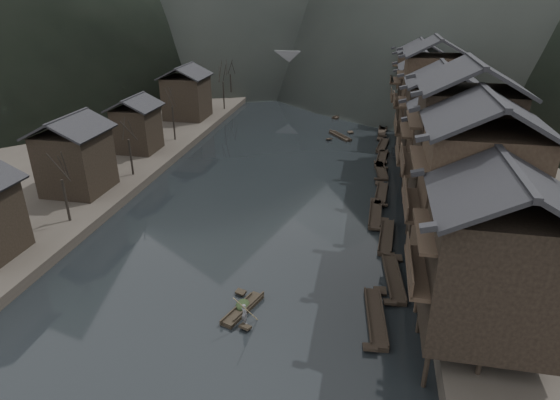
# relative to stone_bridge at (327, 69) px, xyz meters

# --- Properties ---
(water) EXTENTS (300.00, 300.00, 0.00)m
(water) POSITION_rel_stone_bridge_xyz_m (0.00, -72.00, -5.11)
(water) COLOR black
(water) RESTS_ON ground
(right_bank) EXTENTS (40.00, 200.00, 1.80)m
(right_bank) POSITION_rel_stone_bridge_xyz_m (35.00, -32.00, -4.21)
(right_bank) COLOR #2D2823
(right_bank) RESTS_ON ground
(left_bank) EXTENTS (40.00, 200.00, 1.20)m
(left_bank) POSITION_rel_stone_bridge_xyz_m (-35.00, -32.00, -4.51)
(left_bank) COLOR #2D2823
(left_bank) RESTS_ON ground
(stilt_houses) EXTENTS (9.00, 67.60, 16.51)m
(stilt_houses) POSITION_rel_stone_bridge_xyz_m (17.28, -53.27, 3.87)
(stilt_houses) COLOR black
(stilt_houses) RESTS_ON ground
(left_houses) EXTENTS (8.10, 53.20, 8.73)m
(left_houses) POSITION_rel_stone_bridge_xyz_m (-20.50, -51.88, 0.55)
(left_houses) COLOR black
(left_houses) RESTS_ON left_bank
(bare_trees) EXTENTS (3.46, 73.69, 6.92)m
(bare_trees) POSITION_rel_stone_bridge_xyz_m (-17.00, -44.17, 0.91)
(bare_trees) COLOR black
(bare_trees) RESTS_ON left_bank
(moored_sampans) EXTENTS (3.14, 59.11, 0.47)m
(moored_sampans) POSITION_rel_stone_bridge_xyz_m (11.93, -50.67, -4.91)
(moored_sampans) COLOR black
(moored_sampans) RESTS_ON water
(midriver_boats) EXTENTS (11.22, 41.07, 0.45)m
(midriver_boats) POSITION_rel_stone_bridge_xyz_m (2.98, -17.11, -4.91)
(midriver_boats) COLOR black
(midriver_boats) RESTS_ON water
(stone_bridge) EXTENTS (40.00, 6.00, 9.00)m
(stone_bridge) POSITION_rel_stone_bridge_xyz_m (0.00, 0.00, 0.00)
(stone_bridge) COLOR #4C4C4F
(stone_bridge) RESTS_ON ground
(hero_sampan) EXTENTS (2.28, 4.52, 0.43)m
(hero_sampan) POSITION_rel_stone_bridge_xyz_m (2.07, -77.72, -4.91)
(hero_sampan) COLOR black
(hero_sampan) RESTS_ON water
(cargo_heap) EXTENTS (1.00, 1.30, 0.60)m
(cargo_heap) POSITION_rel_stone_bridge_xyz_m (2.00, -77.52, -4.38)
(cargo_heap) COLOR black
(cargo_heap) RESTS_ON hero_sampan
(boatman) EXTENTS (0.69, 0.66, 1.58)m
(boatman) POSITION_rel_stone_bridge_xyz_m (2.61, -79.21, -3.89)
(boatman) COLOR #5A5A5D
(boatman) RESTS_ON hero_sampan
(bamboo_pole) EXTENTS (1.34, 1.87, 3.18)m
(bamboo_pole) POSITION_rel_stone_bridge_xyz_m (2.81, -79.21, -1.51)
(bamboo_pole) COLOR #8C7A51
(bamboo_pole) RESTS_ON boatman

